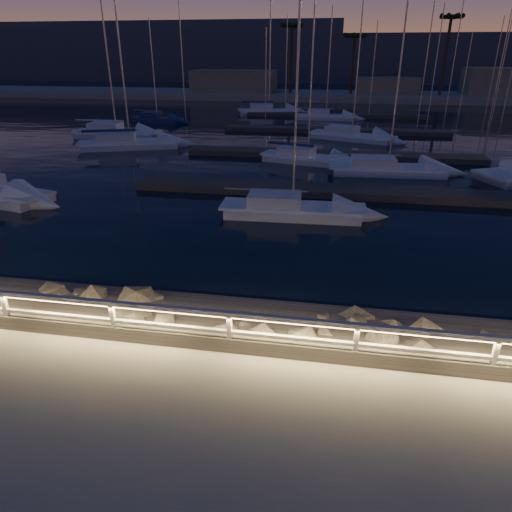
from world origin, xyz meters
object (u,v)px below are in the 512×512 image
object	(u,v)px
sailboat_f	(305,157)
guard_rail	(310,330)
sailboat_j	(127,143)
sailboat_n	(324,116)
sailboat_i	(156,119)
sailboat_c	(385,168)
sailboat_e	(114,132)
sailboat_m	(268,110)
sailboat_k	(350,135)
sailboat_b	(289,208)

from	to	relation	value
sailboat_f	guard_rail	bearing A→B (deg)	-69.51
sailboat_j	sailboat_n	size ratio (longest dim) A/B	1.18
sailboat_i	sailboat_n	bearing A→B (deg)	27.89
guard_rail	sailboat_c	distance (m)	21.72
guard_rail	sailboat_j	bearing A→B (deg)	121.97
sailboat_c	sailboat_e	bearing A→B (deg)	153.74
sailboat_n	sailboat_m	bearing A→B (deg)	152.42
sailboat_c	sailboat_k	world-z (taller)	sailboat_k
sailboat_b	sailboat_n	world-z (taller)	sailboat_n
sailboat_k	sailboat_m	size ratio (longest dim) A/B	0.96
sailboat_b	sailboat_n	distance (m)	35.41
sailboat_j	sailboat_k	bearing A→B (deg)	1.60
sailboat_j	sailboat_m	distance (m)	25.84
sailboat_e	sailboat_f	world-z (taller)	sailboat_e
sailboat_c	sailboat_k	bearing A→B (deg)	96.16
sailboat_e	guard_rail	bearing A→B (deg)	-60.07
sailboat_c	sailboat_j	distance (m)	20.97
guard_rail	sailboat_m	xyz separation A→B (m)	(-8.67, 51.36, -0.90)
sailboat_f	sailboat_j	bearing A→B (deg)	-174.87
sailboat_i	sailboat_k	size ratio (longest dim) A/B	0.81
sailboat_c	sailboat_e	size ratio (longest dim) A/B	0.94
sailboat_b	sailboat_j	world-z (taller)	sailboat_j
guard_rail	sailboat_j	xyz separation A→B (m)	(-16.74, 26.81, -0.92)
sailboat_b	sailboat_m	distance (m)	39.98
sailboat_k	sailboat_b	bearing A→B (deg)	-76.19
sailboat_i	sailboat_n	world-z (taller)	sailboat_n
sailboat_i	sailboat_k	world-z (taller)	sailboat_k
sailboat_b	sailboat_f	bearing A→B (deg)	88.42
sailboat_b	sailboat_i	size ratio (longest dim) A/B	1.11
guard_rail	sailboat_i	bearing A→B (deg)	115.62
sailboat_i	sailboat_n	xyz separation A→B (m)	(18.80, 5.48, 0.01)
sailboat_e	sailboat_f	xyz separation A→B (m)	(18.33, -7.62, -0.07)
sailboat_e	sailboat_f	distance (m)	19.85
sailboat_f	sailboat_n	xyz separation A→B (m)	(0.52, 23.49, 0.01)
sailboat_c	sailboat_e	xyz separation A→B (m)	(-23.68, 10.12, 0.06)
sailboat_n	sailboat_j	bearing A→B (deg)	-126.16
sailboat_f	sailboat_m	size ratio (longest dim) A/B	0.85
sailboat_c	sailboat_i	size ratio (longest dim) A/B	1.21
guard_rail	sailboat_f	distance (m)	24.00
sailboat_i	sailboat_e	bearing A→B (deg)	-78.67
sailboat_c	sailboat_i	world-z (taller)	sailboat_c
sailboat_f	sailboat_m	distance (m)	28.29
sailboat_c	sailboat_k	xyz separation A→B (m)	(-2.06, 12.62, 0.01)
guard_rail	sailboat_i	distance (m)	46.50
sailboat_c	sailboat_i	bearing A→B (deg)	135.92
sailboat_b	sailboat_n	xyz separation A→B (m)	(0.44, 35.41, 0.00)
sailboat_m	sailboat_n	size ratio (longest dim) A/B	1.14
sailboat_e	sailboat_f	size ratio (longest dim) A/B	1.19
sailboat_c	sailboat_e	distance (m)	25.76
sailboat_c	sailboat_e	world-z (taller)	sailboat_e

